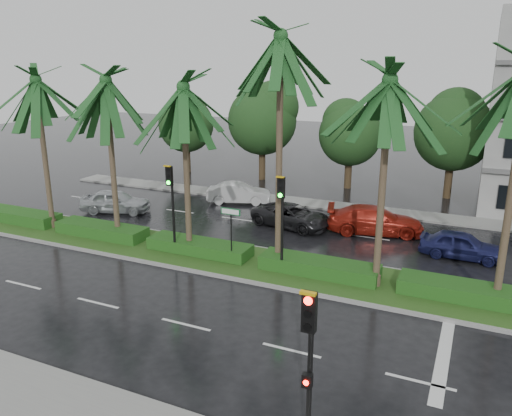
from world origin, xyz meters
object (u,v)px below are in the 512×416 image
at_px(car_blue, 462,245).
at_px(signal_median_left, 171,197).
at_px(car_white, 239,193).
at_px(car_darkgrey, 292,216).
at_px(car_red, 375,220).
at_px(signal_near, 309,371).
at_px(street_sign, 231,222).
at_px(car_silver, 115,201).

bearing_deg(car_blue, signal_median_left, 115.76).
height_order(car_white, car_blue, car_white).
bearing_deg(car_darkgrey, car_red, -67.31).
relative_size(signal_near, car_white, 1.05).
distance_m(street_sign, car_silver, 11.57).
distance_m(street_sign, car_darkgrey, 6.70).
relative_size(signal_near, car_silver, 1.03).
distance_m(car_silver, car_blue, 20.01).
xyz_separation_m(signal_median_left, street_sign, (3.00, 0.18, -0.87)).
relative_size(car_silver, car_red, 0.82).
xyz_separation_m(signal_median_left, car_white, (-1.50, 9.99, -2.31)).
bearing_deg(street_sign, car_blue, 29.66).
distance_m(signal_near, car_red, 17.44).
xyz_separation_m(car_darkgrey, car_blue, (9.00, -1.10, 0.00)).
bearing_deg(signal_median_left, car_darkgrey, 62.40).
distance_m(signal_median_left, street_sign, 3.13).
bearing_deg(car_darkgrey, signal_near, -146.37).
bearing_deg(car_darkgrey, car_silver, 111.54).
distance_m(car_darkgrey, car_blue, 9.07).
bearing_deg(car_red, signal_near, 172.43).
xyz_separation_m(car_white, car_blue, (14.00, -4.40, -0.03)).
height_order(car_red, car_blue, car_red).
relative_size(signal_median_left, street_sign, 1.68).
height_order(signal_near, car_silver, signal_near).
height_order(signal_near, car_white, signal_near).
bearing_deg(car_silver, car_darkgrey, -99.62).
bearing_deg(street_sign, car_silver, 156.06).
height_order(signal_median_left, car_blue, signal_median_left).
xyz_separation_m(signal_near, street_sign, (-7.00, 9.87, -0.38)).
xyz_separation_m(car_silver, car_blue, (20.00, 0.75, -0.07)).
bearing_deg(car_red, car_darkgrey, 86.51).
distance_m(car_red, car_blue, 4.91).
height_order(signal_near, car_darkgrey, signal_near).
distance_m(signal_median_left, car_blue, 13.89).
height_order(car_silver, car_blue, car_silver).
xyz_separation_m(car_white, car_red, (9.50, -2.45, 0.06)).
height_order(car_darkgrey, car_blue, car_blue).
bearing_deg(car_white, car_darkgrey, -143.13).
bearing_deg(signal_median_left, street_sign, 3.47).
relative_size(street_sign, car_blue, 0.68).
distance_m(signal_median_left, car_silver, 9.21).
bearing_deg(car_white, signal_median_left, 168.82).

